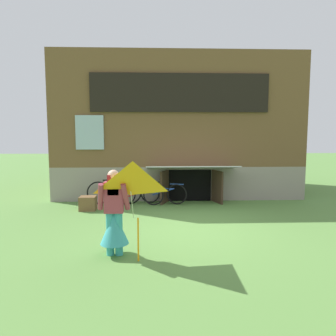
# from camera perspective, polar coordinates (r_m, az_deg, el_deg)

# --- Properties ---
(ground_plane) EXTENTS (60.00, 60.00, 0.00)m
(ground_plane) POSITION_cam_1_polar(r_m,az_deg,el_deg) (7.64, 3.78, -10.68)
(ground_plane) COLOR #56843D
(log_house) EXTENTS (8.52, 5.55, 4.94)m
(log_house) POSITION_cam_1_polar(r_m,az_deg,el_deg) (12.51, 1.36, 7.31)
(log_house) COLOR gray
(log_house) RESTS_ON ground_plane
(person) EXTENTS (0.61, 0.52, 1.58)m
(person) POSITION_cam_1_polar(r_m,az_deg,el_deg) (5.84, -9.77, -9.27)
(person) COLOR teal
(person) RESTS_ON ground_plane
(kite) EXTENTS (1.05, 0.99, 1.68)m
(kite) POSITION_cam_1_polar(r_m,az_deg,el_deg) (5.13, -6.39, -3.72)
(kite) COLOR orange
(kite) RESTS_ON ground_plane
(bicycle_blue) EXTENTS (1.50, 0.45, 0.70)m
(bicycle_blue) POSITION_cam_1_polar(r_m,az_deg,el_deg) (10.04, -0.89, -4.58)
(bicycle_blue) COLOR black
(bicycle_blue) RESTS_ON ground_plane
(bicycle_red) EXTENTS (1.54, 0.24, 0.70)m
(bicycle_red) POSITION_cam_1_polar(r_m,az_deg,el_deg) (9.89, -5.24, -4.77)
(bicycle_red) COLOR black
(bicycle_red) RESTS_ON ground_plane
(bicycle_silver) EXTENTS (1.73, 0.08, 0.79)m
(bicycle_silver) POSITION_cam_1_polar(r_m,az_deg,el_deg) (10.11, -9.78, -4.38)
(bicycle_silver) COLOR black
(bicycle_silver) RESTS_ON ground_plane
(wooden_crate) EXTENTS (0.46, 0.39, 0.41)m
(wooden_crate) POSITION_cam_1_polar(r_m,az_deg,el_deg) (9.50, -14.37, -6.24)
(wooden_crate) COLOR brown
(wooden_crate) RESTS_ON ground_plane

